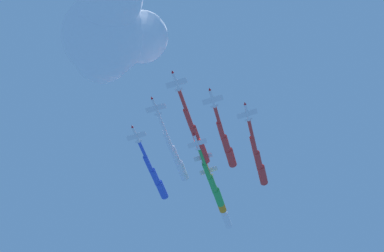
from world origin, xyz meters
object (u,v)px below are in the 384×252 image
(jet_port_mid, at_px, (258,160))
(jet_port_outer, at_px, (213,184))
(jet_lead, at_px, (196,136))
(jet_port_inner, at_px, (226,143))
(jet_starboard_outer, at_px, (216,193))
(jet_starboard_mid, at_px, (155,177))
(jet_starboard_inner, at_px, (175,155))
(jet_trail_port, at_px, (222,208))

(jet_port_mid, distance_m, jet_port_outer, 25.18)
(jet_lead, height_order, jet_port_mid, jet_lead)
(jet_port_inner, distance_m, jet_port_outer, 26.56)
(jet_port_mid, xyz_separation_m, jet_starboard_outer, (28.28, 9.72, 1.78))
(jet_port_inner, relative_size, jet_starboard_mid, 0.95)
(jet_starboard_inner, xyz_separation_m, jet_port_mid, (-10.30, -35.36, -2.14))
(jet_starboard_mid, height_order, jet_starboard_outer, jet_starboard_outer)
(jet_port_mid, distance_m, jet_starboard_mid, 47.36)
(jet_starboard_outer, bearing_deg, jet_starboard_mid, 97.74)
(jet_port_inner, height_order, jet_starboard_outer, jet_starboard_outer)
(jet_port_inner, bearing_deg, jet_trail_port, -18.02)
(jet_starboard_inner, bearing_deg, jet_port_inner, -131.13)
(jet_starboard_mid, relative_size, jet_port_outer, 0.98)
(jet_port_mid, height_order, jet_starboard_outer, jet_starboard_outer)
(jet_lead, xyz_separation_m, jet_starboard_inner, (14.87, 4.98, 0.90))
(jet_port_outer, height_order, jet_trail_port, jet_trail_port)
(jet_lead, height_order, jet_starboard_inner, jet_starboard_inner)
(jet_starboard_mid, bearing_deg, jet_starboard_inner, -158.43)
(jet_starboard_outer, bearing_deg, jet_port_outer, 149.60)
(jet_lead, xyz_separation_m, jet_port_inner, (-0.91, -13.08, -1.37))
(jet_port_inner, bearing_deg, jet_starboard_inner, 48.87)
(jet_port_mid, relative_size, jet_starboard_mid, 1.05)
(jet_starboard_mid, bearing_deg, jet_starboard_outer, -82.26)
(jet_lead, distance_m, jet_port_mid, 30.75)
(jet_lead, relative_size, jet_starboard_mid, 1.08)
(jet_port_outer, height_order, jet_starboard_outer, jet_starboard_outer)
(jet_port_inner, relative_size, jet_starboard_inner, 0.89)
(jet_port_inner, bearing_deg, jet_starboard_mid, 38.52)
(jet_port_inner, bearing_deg, jet_starboard_outer, -12.65)
(jet_starboard_inner, bearing_deg, jet_port_outer, -63.57)
(jet_trail_port, bearing_deg, jet_starboard_outer, 148.30)
(jet_lead, height_order, jet_port_outer, jet_lead)
(jet_trail_port, bearing_deg, jet_port_mid, -176.35)
(jet_port_mid, bearing_deg, jet_starboard_outer, 18.97)
(jet_trail_port, bearing_deg, jet_port_outer, 148.80)
(jet_starboard_outer, bearing_deg, jet_starboard_inner, 125.03)
(jet_starboard_inner, distance_m, jet_starboard_outer, 31.32)
(jet_lead, relative_size, jet_starboard_inner, 1.02)
(jet_port_mid, height_order, jet_port_outer, jet_port_mid)
(jet_lead, xyz_separation_m, jet_starboard_mid, (28.62, 10.42, -1.37))
(jet_port_mid, bearing_deg, jet_starboard_inner, 73.76)
(jet_starboard_inner, height_order, jet_starboard_mid, jet_starboard_inner)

